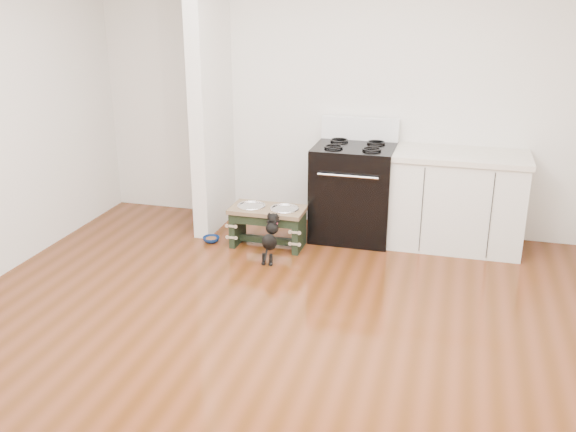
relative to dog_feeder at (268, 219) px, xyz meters
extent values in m
plane|color=#4B250D|center=(0.48, -1.69, -0.27)|extent=(5.00, 5.00, 0.00)
plane|color=silver|center=(0.48, 0.81, 1.08)|extent=(5.00, 0.00, 5.00)
cube|color=silver|center=(-0.69, 0.41, 1.08)|extent=(0.15, 0.80, 2.70)
cube|color=black|center=(0.73, 0.47, 0.19)|extent=(0.76, 0.65, 0.92)
cube|color=black|center=(0.73, 0.16, 0.13)|extent=(0.58, 0.02, 0.50)
cylinder|color=silver|center=(0.73, 0.12, 0.45)|extent=(0.56, 0.02, 0.02)
cube|color=white|center=(0.73, 0.74, 0.76)|extent=(0.76, 0.08, 0.22)
torus|color=black|center=(0.55, 0.33, 0.66)|extent=(0.18, 0.18, 0.02)
torus|color=black|center=(0.91, 0.33, 0.66)|extent=(0.18, 0.18, 0.02)
torus|color=black|center=(0.55, 0.61, 0.66)|extent=(0.18, 0.18, 0.02)
torus|color=black|center=(0.91, 0.61, 0.66)|extent=(0.18, 0.18, 0.02)
cube|color=silver|center=(1.71, 0.49, 0.16)|extent=(1.20, 0.60, 0.86)
cube|color=beige|center=(1.71, 0.49, 0.61)|extent=(1.24, 0.64, 0.05)
cube|color=black|center=(1.71, 0.23, -0.22)|extent=(1.20, 0.06, 0.10)
cube|color=black|center=(-0.31, 0.01, -0.10)|extent=(0.06, 0.34, 0.35)
cube|color=black|center=(0.31, 0.01, -0.10)|extent=(0.06, 0.34, 0.35)
cube|color=black|center=(0.00, -0.15, 0.03)|extent=(0.56, 0.03, 0.09)
cube|color=black|center=(0.00, 0.01, -0.22)|extent=(0.56, 0.06, 0.06)
cube|color=brown|center=(0.00, 0.01, 0.09)|extent=(0.70, 0.38, 0.04)
cylinder|color=silver|center=(-0.16, 0.01, 0.09)|extent=(0.24, 0.24, 0.04)
cylinder|color=silver|center=(0.16, 0.01, 0.09)|extent=(0.24, 0.24, 0.04)
torus|color=silver|center=(-0.16, 0.01, 0.12)|extent=(0.27, 0.27, 0.02)
torus|color=silver|center=(0.16, 0.01, 0.12)|extent=(0.27, 0.27, 0.02)
cylinder|color=black|center=(0.09, -0.43, -0.22)|extent=(0.03, 0.03, 0.11)
cylinder|color=black|center=(0.16, -0.43, -0.22)|extent=(0.03, 0.03, 0.11)
sphere|color=black|center=(0.09, -0.44, -0.26)|extent=(0.04, 0.04, 0.04)
sphere|color=black|center=(0.16, -0.44, -0.26)|extent=(0.04, 0.04, 0.04)
ellipsoid|color=black|center=(0.13, -0.36, -0.08)|extent=(0.12, 0.29, 0.25)
sphere|color=black|center=(0.13, -0.27, 0.02)|extent=(0.12, 0.12, 0.12)
sphere|color=black|center=(0.13, -0.23, 0.10)|extent=(0.10, 0.10, 0.10)
sphere|color=black|center=(0.09, -0.17, 0.10)|extent=(0.03, 0.03, 0.03)
sphere|color=black|center=(0.16, -0.17, 0.10)|extent=(0.03, 0.03, 0.03)
cylinder|color=black|center=(0.13, -0.47, -0.16)|extent=(0.02, 0.08, 0.09)
torus|color=#E1425F|center=(0.13, -0.25, 0.06)|extent=(0.09, 0.06, 0.09)
imported|color=navy|center=(-0.56, -0.05, -0.25)|extent=(0.18, 0.18, 0.05)
cylinder|color=#512C17|center=(-0.56, -0.05, -0.25)|extent=(0.10, 0.10, 0.02)
camera|label=1|loc=(1.70, -5.44, 2.08)|focal=40.00mm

